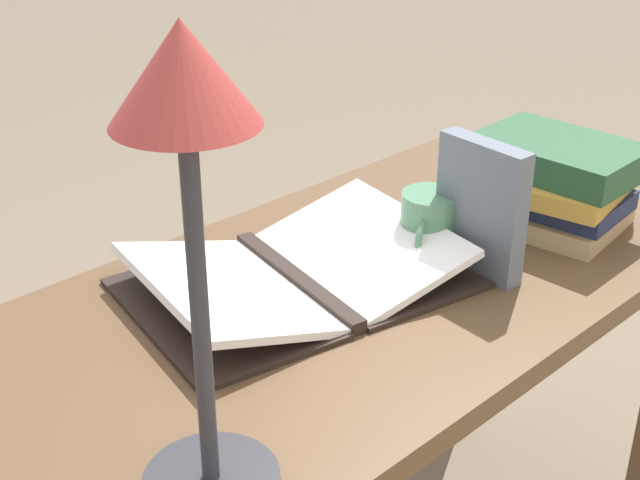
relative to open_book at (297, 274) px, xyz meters
The scene contains 6 objects.
reading_desk 0.15m from the open_book, 129.07° to the left, with size 1.32×0.61×0.75m.
open_book is the anchor object (origin of this frame).
book_stack_tall 0.47m from the open_book, 162.70° to the left, with size 0.25×0.25×0.15m.
book_standing_upright 0.28m from the open_book, 146.26° to the left, with size 0.04×0.15×0.20m.
reading_lamp 0.54m from the open_book, 35.46° to the left, with size 0.14×0.14×0.48m.
coffee_mug 0.22m from the open_book, 161.08° to the left, with size 0.12×0.09×0.10m.
Camera 1 is at (0.80, 0.78, 1.39)m, focal length 50.00 mm.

